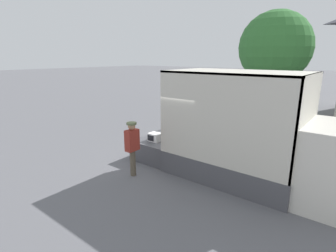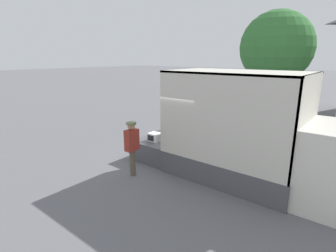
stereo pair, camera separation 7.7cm
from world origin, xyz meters
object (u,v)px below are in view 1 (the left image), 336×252
Objects in this scene: box_truck at (285,159)px; worker_person at (132,143)px; microwave at (155,137)px; portable_generator at (173,130)px; street_tree at (275,48)px.

box_truck reaches higher than worker_person.
worker_person is (0.32, -1.45, 0.21)m from microwave.
portable_generator is 0.35× the size of worker_person.
box_truck is 9.69× the size of portable_generator.
worker_person is at bearing -153.88° from box_truck.
worker_person is at bearing -95.91° from street_tree.
portable_generator is 8.42m from street_tree.
box_truck is 9.17m from street_tree.
street_tree is at bearing 84.09° from worker_person.
street_tree reaches higher than portable_generator.
worker_person is (0.17, -2.33, 0.12)m from portable_generator.
street_tree is (1.04, 10.01, 3.10)m from worker_person.
microwave is 0.07× the size of street_tree.
box_truck reaches higher than microwave.
worker_person reaches higher than microwave.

